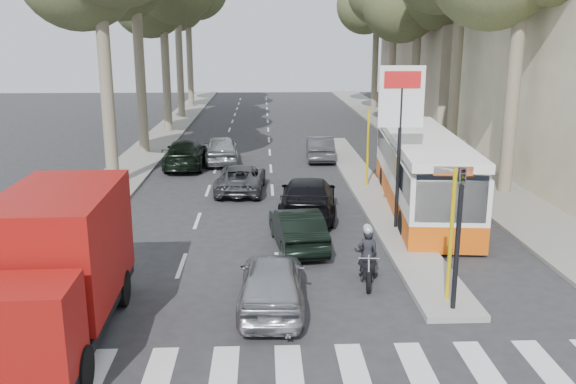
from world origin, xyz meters
name	(u,v)px	position (x,y,z in m)	size (l,w,h in m)	color
ground	(313,291)	(0.00, 0.00, 0.00)	(120.00, 120.00, 0.00)	#28282B
sidewalk_right	(411,137)	(8.60, 25.00, 0.06)	(3.20, 70.00, 0.12)	gray
median_left	(167,131)	(-8.00, 28.00, 0.06)	(2.40, 64.00, 0.12)	gray
traffic_island	(366,187)	(3.25, 11.00, 0.08)	(1.50, 26.00, 0.16)	gray
building_far	(476,17)	(15.50, 34.00, 8.00)	(11.00, 20.00, 16.00)	#B7A88E
billboard	(400,124)	(3.25, 5.00, 3.70)	(1.50, 12.10, 5.60)	yellow
traffic_light_island	(459,215)	(3.25, -1.50, 2.49)	(0.16, 0.41, 3.60)	black
silver_hatchback	(272,282)	(-1.10, -0.96, 0.68)	(1.60, 3.97, 1.35)	#9FA0A6
dark_hatchback	(297,228)	(-0.23, 3.48, 0.64)	(1.35, 3.86, 1.27)	black
queue_car_a	(241,178)	(-2.25, 10.79, 0.59)	(1.95, 4.23, 1.18)	#47484E
queue_car_b	(308,197)	(0.37, 7.00, 0.73)	(2.03, 5.00, 1.45)	black
queue_car_c	(221,149)	(-3.50, 17.01, 0.73)	(1.74, 4.31, 1.47)	#9FA3A7
queue_car_d	(320,148)	(1.80, 17.65, 0.65)	(1.39, 3.97, 1.31)	#46484D
queue_car_e	(186,154)	(-5.24, 15.96, 0.71)	(1.99, 4.88, 1.42)	black
red_truck	(55,265)	(-5.79, -2.30, 1.70)	(2.45, 6.09, 3.22)	black
city_bus	(421,170)	(4.80, 7.81, 1.54)	(3.45, 11.24, 2.91)	#E2560C
motorcycle	(367,255)	(1.52, 0.71, 0.73)	(0.73, 1.89, 1.61)	black
pedestrian_near	(466,174)	(7.20, 9.71, 0.94)	(0.96, 0.47, 1.64)	#3D3048
pedestrian_far	(460,159)	(7.84, 12.46, 1.03)	(1.18, 0.52, 1.82)	#63584A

